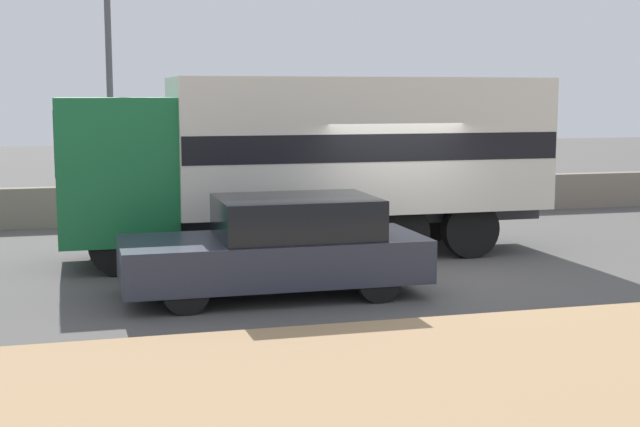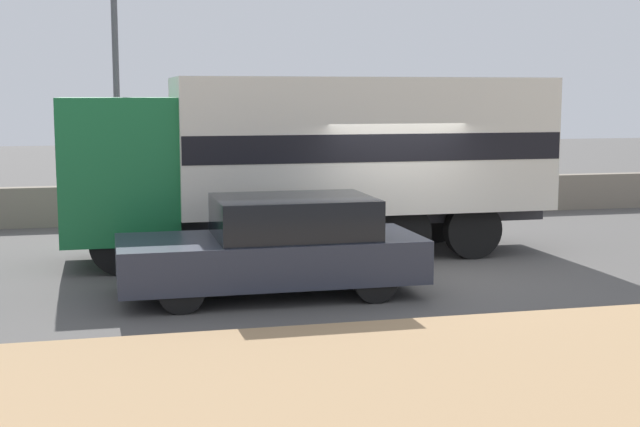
# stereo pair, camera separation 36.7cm
# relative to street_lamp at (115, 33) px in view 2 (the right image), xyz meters

# --- Properties ---
(ground_plane) EXTENTS (80.00, 80.00, 0.00)m
(ground_plane) POSITION_rel_street_lamp_xyz_m (4.68, -6.41, -4.34)
(ground_plane) COLOR #514F4C
(dirt_shoulder_foreground) EXTENTS (60.00, 6.67, 0.04)m
(dirt_shoulder_foreground) POSITION_rel_street_lamp_xyz_m (4.68, -12.70, -4.32)
(dirt_shoulder_foreground) COLOR tan
(dirt_shoulder_foreground) RESTS_ON ground_plane
(stone_wall_backdrop) EXTENTS (60.00, 0.35, 0.91)m
(stone_wall_backdrop) POSITION_rel_street_lamp_xyz_m (4.68, 0.66, -3.88)
(stone_wall_backdrop) COLOR gray
(stone_wall_backdrop) RESTS_ON ground_plane
(street_lamp) EXTENTS (0.56, 0.28, 7.57)m
(street_lamp) POSITION_rel_street_lamp_xyz_m (0.00, 0.00, 0.00)
(street_lamp) COLOR #4C4C51
(street_lamp) RESTS_ON ground_plane
(box_truck) EXTENTS (8.87, 2.50, 3.30)m
(box_truck) POSITION_rel_street_lamp_xyz_m (3.58, -4.33, -2.41)
(box_truck) COLOR #196B38
(box_truck) RESTS_ON ground_plane
(car_hatchback) EXTENTS (4.51, 1.89, 1.48)m
(car_hatchback) POSITION_rel_street_lamp_xyz_m (2.17, -7.39, -3.60)
(car_hatchback) COLOR #282D3D
(car_hatchback) RESTS_ON ground_plane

